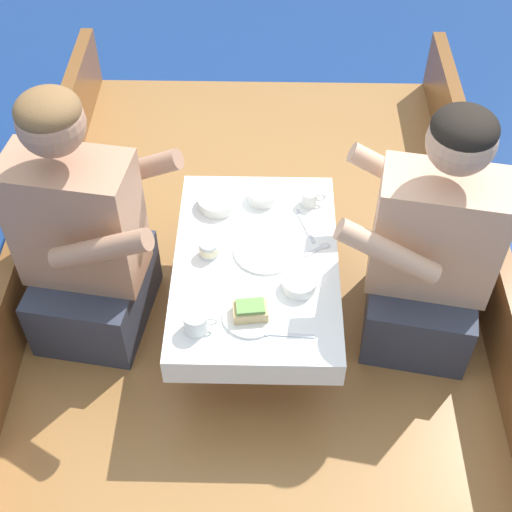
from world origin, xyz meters
TOP-DOWN VIEW (x-y plane):
  - ground_plane at (0.00, 0.00)m, footprint 60.00×60.00m
  - boat_deck at (0.00, 0.00)m, footprint 1.78×2.83m
  - gunwale_port at (-0.86, 0.00)m, footprint 0.06×2.83m
  - gunwale_starboard at (0.86, 0.00)m, footprint 0.06×2.83m
  - cockpit_table at (0.00, -0.14)m, footprint 0.55×0.84m
  - person_port at (-0.58, -0.11)m, footprint 0.57×0.51m
  - person_starboard at (0.58, -0.13)m, footprint 0.57×0.52m
  - plate_sandwich at (-0.01, -0.38)m, footprint 0.18×0.18m
  - plate_bread at (0.03, -0.10)m, footprint 0.22×0.22m
  - sandwich at (-0.01, -0.38)m, footprint 0.11×0.08m
  - bowl_port_near at (0.14, -0.26)m, footprint 0.11×0.11m
  - bowl_starboard_near at (0.02, 0.16)m, footprint 0.11×0.11m
  - bowl_center_far at (-0.14, 0.13)m, footprint 0.14×0.14m
  - coffee_cup_port at (0.19, 0.14)m, footprint 0.09×0.06m
  - coffee_cup_starboard at (-0.18, -0.43)m, footprint 0.11×0.08m
  - tin_can at (-0.16, -0.11)m, footprint 0.07×0.07m
  - utensil_spoon_starboard at (0.20, -0.09)m, footprint 0.15×0.10m
  - utensil_knife_starboard at (0.17, 0.02)m, footprint 0.07×0.16m
  - utensil_spoon_port at (0.07, -0.44)m, footprint 0.17×0.03m

SIDE VIEW (x-z plane):
  - ground_plane at x=0.00m, z-range 0.00..0.00m
  - boat_deck at x=0.00m, z-range 0.00..0.36m
  - gunwale_port at x=-0.86m, z-range 0.36..0.65m
  - gunwale_starboard at x=0.86m, z-range 0.36..0.65m
  - cockpit_table at x=0.00m, z-range 0.49..0.84m
  - utensil_knife_starboard at x=0.17m, z-range 0.70..0.71m
  - utensil_spoon_starboard at x=0.20m, z-range 0.70..0.71m
  - utensil_spoon_port at x=0.07m, z-range 0.70..0.71m
  - plate_sandwich at x=-0.01m, z-range 0.70..0.71m
  - plate_bread at x=0.03m, z-range 0.70..0.71m
  - bowl_starboard_near at x=0.02m, z-range 0.70..0.75m
  - bowl_center_far at x=-0.14m, z-range 0.70..0.75m
  - bowl_port_near at x=0.14m, z-range 0.70..0.75m
  - tin_can at x=-0.16m, z-range 0.70..0.76m
  - coffee_cup_port at x=0.19m, z-range 0.70..0.76m
  - sandwich at x=-0.01m, z-range 0.71..0.76m
  - coffee_cup_starboard at x=-0.18m, z-range 0.70..0.77m
  - person_starboard at x=0.58m, z-range 0.26..1.22m
  - person_port at x=-0.58m, z-range 0.26..1.25m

